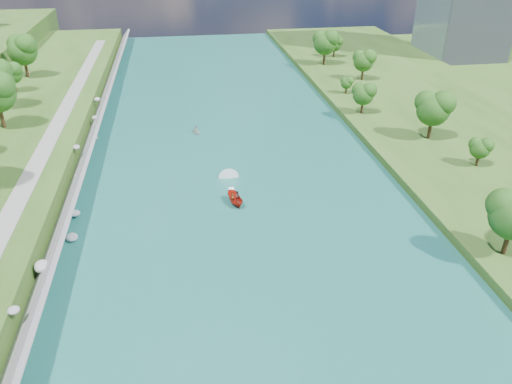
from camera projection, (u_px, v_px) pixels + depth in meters
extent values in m
plane|color=#2D5119|center=(250.00, 242.00, 69.48)|extent=(260.00, 260.00, 0.00)
cube|color=#185D5A|center=(233.00, 177.00, 86.75)|extent=(55.00, 240.00, 0.10)
cube|color=#2D5119|center=(495.00, 154.00, 93.29)|extent=(44.00, 240.00, 1.50)
cube|color=slate|center=(77.00, 179.00, 82.32)|extent=(3.54, 236.00, 4.05)
ellipsoid|color=gray|center=(14.00, 310.00, 52.23)|extent=(1.28, 1.28, 0.76)
ellipsoid|color=gray|center=(42.00, 266.00, 61.11)|extent=(1.83, 2.12, 1.40)
ellipsoid|color=gray|center=(72.00, 237.00, 69.38)|extent=(1.65, 1.77, 1.08)
ellipsoid|color=gray|center=(75.00, 213.00, 74.30)|extent=(1.64, 1.39, 1.01)
ellipsoid|color=gray|center=(77.00, 176.00, 83.45)|extent=(1.07, 1.17, 0.63)
ellipsoid|color=gray|center=(76.00, 147.00, 89.00)|extent=(1.27, 1.47, 0.79)
ellipsoid|color=gray|center=(95.00, 138.00, 98.06)|extent=(1.32, 1.20, 0.89)
ellipsoid|color=gray|center=(95.00, 118.00, 106.32)|extent=(1.31, 1.06, 1.02)
ellipsoid|color=gray|center=(97.00, 99.00, 113.69)|extent=(1.44, 1.61, 0.90)
cube|color=gray|center=(33.00, 172.00, 80.55)|extent=(3.00, 200.00, 0.10)
ellipsoid|color=#234913|center=(12.00, 74.00, 116.15)|extent=(4.95, 4.95, 8.24)
ellipsoid|color=#234913|center=(23.00, 52.00, 125.88)|extent=(7.67, 7.67, 12.79)
ellipsoid|color=#234913|center=(480.00, 149.00, 85.88)|extent=(3.72, 3.72, 6.20)
ellipsoid|color=#234913|center=(433.00, 111.00, 95.47)|extent=(6.82, 6.82, 11.37)
ellipsoid|color=#234913|center=(363.00, 95.00, 108.75)|extent=(4.91, 4.91, 8.19)
ellipsoid|color=#234913|center=(347.00, 84.00, 121.98)|extent=(2.99, 2.99, 4.98)
ellipsoid|color=#234913|center=(364.00, 62.00, 131.36)|extent=(5.68, 5.68, 9.46)
ellipsoid|color=#234913|center=(325.00, 44.00, 144.67)|extent=(7.09, 7.09, 11.82)
ellipsoid|color=#234913|center=(334.00, 45.00, 153.64)|extent=(4.53, 4.53, 7.55)
imported|color=#B01B0E|center=(235.00, 199.00, 78.11)|extent=(2.66, 4.73, 1.72)
imported|color=#66605B|center=(233.00, 198.00, 77.50)|extent=(0.69, 0.45, 1.88)
imported|color=#66605B|center=(238.00, 196.00, 78.49)|extent=(0.88, 0.77, 1.53)
cube|color=white|center=(233.00, 194.00, 81.11)|extent=(0.90, 5.00, 0.06)
imported|color=#9C9FA5|center=(196.00, 132.00, 104.05)|extent=(2.74, 3.11, 0.53)
imported|color=#66605B|center=(196.00, 129.00, 103.74)|extent=(0.73, 0.55, 1.34)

